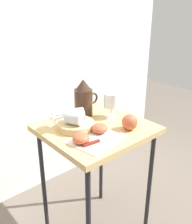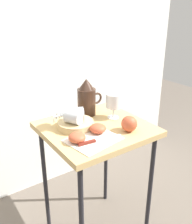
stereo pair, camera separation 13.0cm
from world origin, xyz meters
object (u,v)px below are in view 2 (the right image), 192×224
object	(u,v)px
wine_glass_tipped_near	(74,115)
apple_half_right	(98,128)
pitcher	(87,100)
knife	(94,141)
table	(96,140)
wine_glass_upright	(114,102)
apple_whole	(129,124)
apple_half_left	(77,137)
basket_tray	(76,124)
wine_glass_tipped_far	(73,117)

from	to	relation	value
wine_glass_tipped_near	apple_half_right	size ratio (longest dim) A/B	2.09
pitcher	knife	bearing A→B (deg)	-117.32
pitcher	wine_glass_tipped_near	bearing A→B (deg)	-144.17
table	wine_glass_upright	xyz separation A→B (m)	(0.14, 0.03, 0.17)
apple_whole	pitcher	bearing A→B (deg)	100.94
table	apple_whole	world-z (taller)	apple_whole
knife	apple_whole	bearing A→B (deg)	0.03
apple_half_left	apple_whole	size ratio (longest dim) A/B	1.00
wine_glass_tipped_near	apple_half_right	distance (m)	0.14
basket_tray	wine_glass_upright	world-z (taller)	wine_glass_upright
basket_tray	wine_glass_upright	size ratio (longest dim) A/B	1.31
pitcher	wine_glass_tipped_near	size ratio (longest dim) A/B	1.25
apple_half_left	knife	xyz separation A→B (m)	(0.06, -0.05, -0.02)
table	basket_tray	size ratio (longest dim) A/B	3.94
table	knife	xyz separation A→B (m)	(-0.10, -0.13, 0.09)
basket_tray	pitcher	bearing A→B (deg)	38.65
wine_glass_tipped_far	table	bearing A→B (deg)	-18.51
table	pitcher	bearing A→B (deg)	73.44
knife	apple_half_left	bearing A→B (deg)	143.10
wine_glass_upright	knife	size ratio (longest dim) A/B	0.63
basket_tray	wine_glass_tipped_far	world-z (taller)	wine_glass_tipped_far
wine_glass_upright	wine_glass_tipped_near	distance (m)	0.24
wine_glass_tipped_far	apple_half_left	size ratio (longest dim) A/B	1.98
basket_tray	apple_half_left	size ratio (longest dim) A/B	2.31
pitcher	apple_whole	bearing A→B (deg)	-79.06
wine_glass_tipped_near	apple_whole	world-z (taller)	wine_glass_tipped_near
table	pitcher	world-z (taller)	pitcher
knife	wine_glass_tipped_far	bearing A→B (deg)	93.01
basket_tray	apple_whole	world-z (taller)	apple_whole
wine_glass_tipped_near	wine_glass_tipped_far	world-z (taller)	wine_glass_tipped_near
table	apple_half_right	world-z (taller)	apple_half_right
wine_glass_upright	wine_glass_tipped_near	xyz separation A→B (m)	(-0.24, 0.02, -0.02)
knife	basket_tray	bearing A→B (deg)	85.90
table	wine_glass_tipped_far	bearing A→B (deg)	161.49
wine_glass_tipped_far	apple_half_right	world-z (taller)	wine_glass_tipped_far
table	apple_whole	distance (m)	0.21
wine_glass_tipped_far	wine_glass_upright	bearing A→B (deg)	-0.85
basket_tray	apple_half_right	size ratio (longest dim) A/B	2.31
pitcher	apple_whole	world-z (taller)	pitcher
wine_glass_tipped_far	pitcher	bearing A→B (deg)	37.12
wine_glass_upright	wine_glass_tipped_near	size ratio (longest dim) A/B	0.84
apple_half_left	apple_half_right	distance (m)	0.13
wine_glass_upright	basket_tray	bearing A→B (deg)	176.38
pitcher	apple_half_right	size ratio (longest dim) A/B	2.62
basket_tray	wine_glass_tipped_near	xyz separation A→B (m)	(-0.01, 0.01, 0.05)
table	basket_tray	xyz separation A→B (m)	(-0.09, 0.05, 0.09)
pitcher	knife	world-z (taller)	pitcher
basket_tray	knife	xyz separation A→B (m)	(-0.01, -0.18, -0.01)
wine_glass_tipped_far	knife	bearing A→B (deg)	-86.99
basket_tray	wine_glass_upright	xyz separation A→B (m)	(0.23, -0.01, 0.08)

